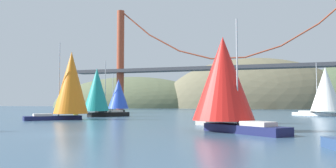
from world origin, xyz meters
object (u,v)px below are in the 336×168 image
Objects in this scene: sailboat_navy_sail at (225,94)px; sailboat_teal_sail at (98,91)px; sailboat_orange_sail at (70,84)px; channel_buoy at (76,113)px; sailboat_white_mainsail at (325,90)px; sailboat_blue_spinnaker at (118,95)px; sailboat_red_spinnaker at (224,81)px.

sailboat_teal_sail is at bearing 152.06° from sailboat_navy_sail.
sailboat_orange_sail is 22.10m from channel_buoy.
sailboat_orange_sail is at bearing 173.49° from sailboat_navy_sail.
sailboat_orange_sail is (-38.91, -27.30, 0.47)m from sailboat_white_mainsail.
channel_buoy is at bearing -170.01° from sailboat_white_mainsail.
sailboat_white_mainsail is at bearing 35.05° from sailboat_orange_sail.
sailboat_white_mainsail is 1.07× the size of sailboat_blue_spinnaker.
sailboat_red_spinnaker reaches higher than channel_buoy.
channel_buoy is (-3.28, -13.49, -4.13)m from sailboat_blue_spinnaker.
sailboat_blue_spinnaker is 3.71× the size of channel_buoy.
sailboat_white_mainsail is 47.54m from sailboat_orange_sail.
sailboat_red_spinnaker is 56.71m from sailboat_blue_spinnaker.
sailboat_navy_sail is 24.24m from sailboat_orange_sail.
sailboat_red_spinnaker is at bearing -107.94° from sailboat_white_mainsail.
sailboat_blue_spinnaker is 14.49m from channel_buoy.
sailboat_red_spinnaker is (1.54, -11.21, 0.97)m from sailboat_navy_sail.
sailboat_white_mainsail is at bearing 9.99° from channel_buoy.
sailboat_navy_sail reaches higher than channel_buoy.
sailboat_red_spinnaker is 0.85× the size of sailboat_orange_sail.
sailboat_red_spinnaker is at bearing -82.18° from sailboat_navy_sail.
sailboat_orange_sail is (-25.56, 13.95, 0.85)m from sailboat_red_spinnaker.
sailboat_white_mainsail is at bearing 63.63° from sailboat_navy_sail.
channel_buoy is at bearing 138.36° from sailboat_red_spinnaker.
sailboat_orange_sail reaches higher than sailboat_blue_spinnaker.
sailboat_orange_sail is at bearing -76.51° from sailboat_blue_spinnaker.
sailboat_navy_sail is 2.82× the size of channel_buoy.
sailboat_teal_sail is at bearing -157.62° from sailboat_white_mainsail.
sailboat_blue_spinnaker is at bearing 76.34° from channel_buoy.
sailboat_blue_spinnaker is (-31.70, 34.74, 0.89)m from sailboat_navy_sail.
channel_buoy is (-34.97, 21.25, -3.24)m from sailboat_navy_sail.
sailboat_white_mainsail reaches higher than sailboat_blue_spinnaker.
sailboat_navy_sail is 0.71× the size of sailboat_teal_sail.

